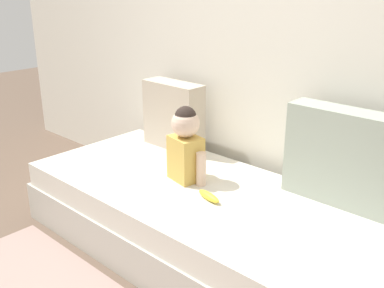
{
  "coord_description": "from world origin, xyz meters",
  "views": [
    {
      "loc": [
        1.48,
        -1.7,
        1.49
      ],
      "look_at": [
        -0.09,
        0.0,
        0.64
      ],
      "focal_mm": 42.09,
      "sensor_mm": 36.0,
      "label": 1
    }
  ],
  "objects_px": {
    "throw_pillow_right": "(343,157)",
    "banana": "(209,196)",
    "throw_pillow_left": "(173,115)",
    "couch": "(203,222)",
    "toddler": "(186,143)"
  },
  "relations": [
    {
      "from": "toddler",
      "to": "banana",
      "type": "relative_size",
      "value": 2.58
    },
    {
      "from": "couch",
      "to": "banana",
      "type": "height_order",
      "value": "banana"
    },
    {
      "from": "toddler",
      "to": "banana",
      "type": "xyz_separation_m",
      "value": [
        0.27,
        -0.11,
        -0.2
      ]
    },
    {
      "from": "throw_pillow_right",
      "to": "banana",
      "type": "xyz_separation_m",
      "value": [
        -0.51,
        -0.45,
        -0.23
      ]
    },
    {
      "from": "throw_pillow_left",
      "to": "toddler",
      "type": "height_order",
      "value": "throw_pillow_left"
    },
    {
      "from": "couch",
      "to": "throw_pillow_left",
      "type": "height_order",
      "value": "throw_pillow_left"
    },
    {
      "from": "throw_pillow_right",
      "to": "banana",
      "type": "bearing_deg",
      "value": -138.66
    },
    {
      "from": "banana",
      "to": "couch",
      "type": "bearing_deg",
      "value": 145.08
    },
    {
      "from": "throw_pillow_right",
      "to": "banana",
      "type": "relative_size",
      "value": 3.48
    },
    {
      "from": "couch",
      "to": "throw_pillow_right",
      "type": "bearing_deg",
      "value": 32.0
    },
    {
      "from": "toddler",
      "to": "couch",
      "type": "bearing_deg",
      "value": -13.08
    },
    {
      "from": "throw_pillow_right",
      "to": "toddler",
      "type": "xyz_separation_m",
      "value": [
        -0.78,
        -0.34,
        -0.03
      ]
    },
    {
      "from": "throw_pillow_left",
      "to": "banana",
      "type": "xyz_separation_m",
      "value": [
        0.71,
        -0.45,
        -0.21
      ]
    },
    {
      "from": "throw_pillow_left",
      "to": "toddler",
      "type": "bearing_deg",
      "value": -37.99
    },
    {
      "from": "couch",
      "to": "toddler",
      "type": "xyz_separation_m",
      "value": [
        -0.17,
        0.04,
        0.42
      ]
    }
  ]
}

